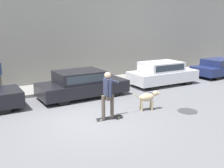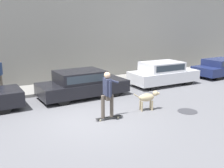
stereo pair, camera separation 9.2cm
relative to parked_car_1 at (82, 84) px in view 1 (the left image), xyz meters
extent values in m
plane|color=slate|center=(-0.92, -3.06, -0.61)|extent=(36.00, 36.00, 0.00)
cube|color=gray|center=(-0.92, 3.30, 2.36)|extent=(32.00, 0.30, 5.96)
cube|color=gray|center=(-0.92, 2.10, -0.54)|extent=(30.00, 2.05, 0.15)
cylinder|color=black|center=(-3.60, -0.71, -0.30)|extent=(0.62, 0.20, 0.62)
cylinder|color=black|center=(1.32, 0.81, -0.31)|extent=(0.61, 0.21, 0.60)
cylinder|color=black|center=(1.35, -0.76, -0.31)|extent=(0.61, 0.21, 0.60)
cylinder|color=black|center=(-1.25, 0.77, -0.31)|extent=(0.61, 0.21, 0.60)
cylinder|color=black|center=(-1.23, -0.81, -0.31)|extent=(0.61, 0.21, 0.60)
cube|color=black|center=(0.05, 0.00, -0.15)|extent=(4.19, 1.88, 0.56)
cube|color=black|center=(-0.12, 0.00, 0.39)|extent=(2.19, 1.67, 0.53)
cube|color=#28333D|center=(-0.10, -0.82, 0.42)|extent=(1.90, 0.04, 0.34)
cylinder|color=black|center=(6.23, 0.70, -0.29)|extent=(0.66, 0.21, 0.65)
cylinder|color=black|center=(6.20, -0.75, -0.29)|extent=(0.66, 0.21, 0.65)
cylinder|color=black|center=(3.81, 0.76, -0.29)|extent=(0.66, 0.21, 0.65)
cylinder|color=black|center=(3.77, -0.70, -0.29)|extent=(0.66, 0.21, 0.65)
cube|color=silver|center=(5.00, 0.00, -0.12)|extent=(3.95, 1.78, 0.60)
cube|color=silver|center=(4.85, 0.01, 0.45)|extent=(2.26, 1.57, 0.52)
cube|color=#28333D|center=(4.83, -0.76, 0.47)|extent=(1.96, 0.06, 0.33)
cylinder|color=black|center=(11.27, 0.78, -0.28)|extent=(0.68, 0.22, 0.67)
cylinder|color=black|center=(8.71, 0.69, -0.28)|extent=(0.68, 0.22, 0.67)
cylinder|color=black|center=(8.76, -0.78, -0.28)|extent=(0.68, 0.22, 0.67)
cube|color=navy|center=(10.02, 0.00, -0.15)|extent=(4.19, 1.86, 0.52)
cube|color=navy|center=(9.85, 0.00, 0.32)|extent=(2.15, 1.62, 0.43)
cylinder|color=tan|center=(1.68, -3.06, -0.42)|extent=(0.07, 0.07, 0.40)
cylinder|color=tan|center=(1.64, -3.23, -0.42)|extent=(0.07, 0.07, 0.40)
cylinder|color=tan|center=(1.24, -2.95, -0.42)|extent=(0.07, 0.07, 0.40)
cylinder|color=tan|center=(1.20, -3.12, -0.42)|extent=(0.07, 0.07, 0.40)
ellipsoid|color=tan|center=(1.44, -3.09, -0.08)|extent=(0.69, 0.46, 0.32)
sphere|color=tan|center=(1.81, -3.18, 0.06)|extent=(0.22, 0.22, 0.22)
cylinder|color=tan|center=(1.91, -3.20, 0.05)|extent=(0.14, 0.12, 0.10)
cylinder|color=tan|center=(1.03, -2.99, 0.01)|extent=(0.26, 0.10, 0.20)
cylinder|color=beige|center=(-0.02, -3.19, -0.58)|extent=(0.07, 0.04, 0.07)
cylinder|color=beige|center=(-0.03, -3.34, -0.58)|extent=(0.07, 0.04, 0.07)
cylinder|color=beige|center=(-0.72, -3.13, -0.58)|extent=(0.07, 0.04, 0.07)
cylinder|color=beige|center=(-0.74, -3.28, -0.58)|extent=(0.07, 0.04, 0.07)
cube|color=black|center=(-0.38, -3.23, -0.54)|extent=(0.99, 0.21, 0.02)
cylinder|color=brown|center=(-0.26, -3.25, -0.11)|extent=(0.13, 0.13, 0.84)
cylinder|color=brown|center=(-0.60, -3.21, -0.11)|extent=(0.13, 0.13, 0.84)
cube|color=brown|center=(-0.43, -3.23, 0.22)|extent=(0.19, 0.31, 0.17)
cube|color=#2D334C|center=(-0.43, -3.23, 0.61)|extent=(0.22, 0.39, 0.61)
sphere|color=tan|center=(-0.43, -3.23, 1.03)|extent=(0.23, 0.23, 0.23)
cylinder|color=#2D334C|center=(-0.45, -3.46, 0.58)|extent=(0.08, 0.08, 0.58)
cylinder|color=#2D334C|center=(-0.13, -3.02, 0.77)|extent=(0.58, 0.13, 0.28)
cylinder|color=black|center=(0.98, -3.11, 0.35)|extent=(1.68, 0.15, 0.65)
cylinder|color=brown|center=(-3.25, 2.54, -0.06)|extent=(0.15, 0.15, 0.80)
cylinder|color=navy|center=(-3.19, 2.69, 0.65)|extent=(0.09, 0.09, 0.56)
cylinder|color=#38383D|center=(2.76, -4.05, -0.61)|extent=(0.77, 0.77, 0.01)
camera|label=1|loc=(-4.86, -11.07, 2.83)|focal=42.00mm
camera|label=2|loc=(-4.78, -11.12, 2.83)|focal=42.00mm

